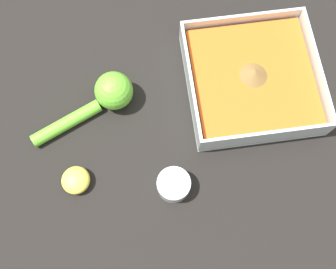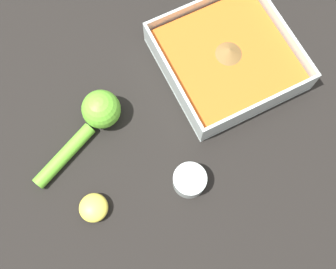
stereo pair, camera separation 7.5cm
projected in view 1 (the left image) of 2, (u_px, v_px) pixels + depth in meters
ground_plane at (245, 80)px, 0.82m from camera, size 4.00×4.00×0.00m
square_dish at (252, 80)px, 0.79m from camera, size 0.26×0.26×0.06m
spice_bowl at (174, 185)px, 0.73m from camera, size 0.06×0.06×0.04m
lemon_squeezer at (105, 97)px, 0.77m from camera, size 0.13×0.21×0.08m
lemon_half at (76, 180)px, 0.74m from camera, size 0.05×0.05×0.03m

